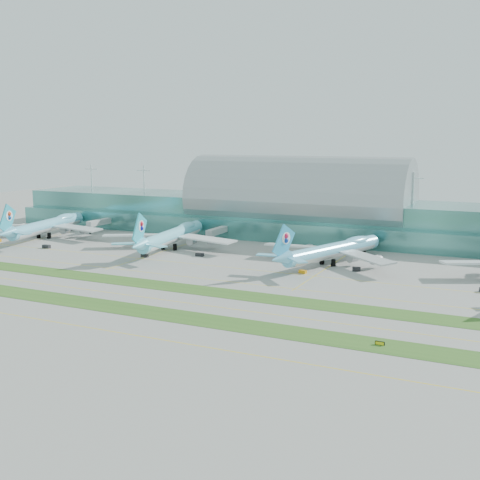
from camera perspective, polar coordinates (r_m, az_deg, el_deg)
The scene contains 17 objects.
ground at distance 214.61m, azimuth -6.29°, elevation -4.62°, with size 700.00×700.00×0.00m, color gray.
terminal at distance 327.01m, azimuth 5.52°, elevation 2.88°, with size 340.00×69.10×36.00m.
grass_strip_near at distance 192.16m, azimuth -10.67°, elevation -6.43°, with size 420.00×12.00×0.08m, color #2D591E.
grass_strip_far at distance 216.25m, azimuth -6.01°, elevation -4.49°, with size 420.00×12.00×0.08m, color #2D591E.
taxiline_a at distance 177.11m, azimuth -14.48°, elevation -7.98°, with size 420.00×0.35×0.01m, color yellow.
taxiline_b at distance 203.21m, azimuth -8.35°, elevation -5.48°, with size 420.00×0.35×0.01m, color yellow.
taxiline_c at distance 229.68m, azimuth -3.94°, elevation -3.62°, with size 420.00×0.35×0.01m, color yellow.
taxiline_d at distance 248.63m, azimuth -1.47°, elevation -2.57°, with size 420.00×0.35×0.01m, color yellow.
airliner_a at distance 338.30m, azimuth -17.74°, elevation 1.40°, with size 68.04×78.21×21.66m.
airliner_b at distance 290.91m, azimuth -6.42°, elevation 0.50°, with size 68.12×77.93×21.47m.
airliner_c at distance 256.79m, azimuth 8.90°, elevation -0.86°, with size 61.56×71.63×20.39m.
gse_b at distance 305.10m, azimuth -17.88°, elevation -0.59°, with size 3.90×1.89×1.63m, color black.
gse_c at distance 272.12m, azimuth -9.03°, elevation -1.46°, with size 3.16×1.63×1.43m, color black.
gse_d at distance 271.26m, azimuth -3.84°, elevation -1.39°, with size 3.71×1.71×1.52m, color black.
gse_e at distance 238.16m, azimuth 5.97°, elevation -3.01°, with size 2.97×1.61×1.28m, color orange.
gse_f at distance 245.19m, azimuth 10.98°, elevation -2.73°, with size 3.20×1.90×1.67m, color black.
taxiway_sign_east at distance 161.14m, azimuth 13.12°, elevation -9.51°, with size 2.54×0.40×1.07m.
Camera 1 is at (109.21, -177.01, 52.90)m, focal length 45.00 mm.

